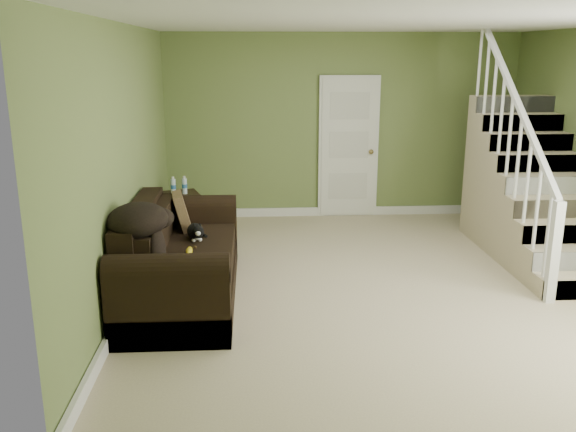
{
  "coord_description": "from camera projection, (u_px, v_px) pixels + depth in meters",
  "views": [
    {
      "loc": [
        -1.28,
        -5.92,
        2.32
      ],
      "look_at": [
        -0.92,
        0.1,
        0.7
      ],
      "focal_mm": 38.0,
      "sensor_mm": 36.0,
      "label": 1
    }
  ],
  "objects": [
    {
      "name": "staircase",
      "position": [
        528.0,
        198.0,
        7.26
      ],
      "size": [
        1.0,
        2.51,
        2.82
      ],
      "color": "tan",
      "rests_on": "floor"
    },
    {
      "name": "cat",
      "position": [
        195.0,
        232.0,
        6.14
      ],
      "size": [
        0.26,
        0.44,
        0.21
      ],
      "rotation": [
        0.0,
        0.0,
        0.22
      ],
      "color": "black",
      "rests_on": "sofa"
    },
    {
      "name": "side_table",
      "position": [
        181.0,
        214.0,
        7.96
      ],
      "size": [
        0.58,
        0.58,
        0.79
      ],
      "rotation": [
        0.0,
        0.0,
        0.3
      ],
      "color": "black",
      "rests_on": "floor"
    },
    {
      "name": "baseboard_left",
      "position": [
        138.0,
        281.0,
        6.23
      ],
      "size": [
        0.04,
        5.5,
        0.12
      ],
      "primitive_type": "cube",
      "color": "white",
      "rests_on": "floor"
    },
    {
      "name": "throw_pillow",
      "position": [
        182.0,
        211.0,
        6.47
      ],
      "size": [
        0.25,
        0.42,
        0.4
      ],
      "primitive_type": "cube",
      "rotation": [
        0.0,
        -0.24,
        0.16
      ],
      "color": "#4C371E",
      "rests_on": "sofa"
    },
    {
      "name": "wall_left",
      "position": [
        127.0,
        162.0,
        5.91
      ],
      "size": [
        0.04,
        5.5,
        2.6
      ],
      "primitive_type": "cube",
      "color": "olive",
      "rests_on": "floor"
    },
    {
      "name": "wall_back",
      "position": [
        342.0,
        127.0,
        8.7
      ],
      "size": [
        5.0,
        0.04,
        2.6
      ],
      "primitive_type": "cube",
      "color": "olive",
      "rests_on": "floor"
    },
    {
      "name": "wall_front",
      "position": [
        483.0,
        242.0,
        3.4
      ],
      "size": [
        5.0,
        0.04,
        2.6
      ],
      "primitive_type": "cube",
      "color": "olive",
      "rests_on": "floor"
    },
    {
      "name": "door",
      "position": [
        349.0,
        148.0,
        8.74
      ],
      "size": [
        0.86,
        0.12,
        2.02
      ],
      "color": "white",
      "rests_on": "floor"
    },
    {
      "name": "floor",
      "position": [
        376.0,
        282.0,
        6.38
      ],
      "size": [
        5.0,
        5.5,
        0.01
      ],
      "primitive_type": "cube",
      "color": "tan",
      "rests_on": "ground"
    },
    {
      "name": "throw_blanket",
      "position": [
        138.0,
        220.0,
        5.19
      ],
      "size": [
        0.6,
        0.73,
        0.28
      ],
      "primitive_type": "ellipsoid",
      "rotation": [
        0.0,
        0.0,
        0.14
      ],
      "color": "black",
      "rests_on": "sofa"
    },
    {
      "name": "baseboard_back",
      "position": [
        340.0,
        211.0,
        8.99
      ],
      "size": [
        5.0,
        0.04,
        0.12
      ],
      "primitive_type": "cube",
      "color": "white",
      "rests_on": "floor"
    },
    {
      "name": "ceiling",
      "position": [
        387.0,
        22.0,
        5.71
      ],
      "size": [
        5.0,
        5.5,
        0.01
      ],
      "primitive_type": "cube",
      "color": "white",
      "rests_on": "wall_back"
    },
    {
      "name": "sofa",
      "position": [
        178.0,
        263.0,
        5.91
      ],
      "size": [
        1.0,
        2.31,
        0.91
      ],
      "color": "black",
      "rests_on": "floor"
    },
    {
      "name": "banana",
      "position": [
        189.0,
        251.0,
        5.7
      ],
      "size": [
        0.06,
        0.22,
        0.06
      ],
      "primitive_type": "ellipsoid",
      "rotation": [
        0.0,
        0.0,
        0.01
      ],
      "color": "gold",
      "rests_on": "sofa"
    }
  ]
}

